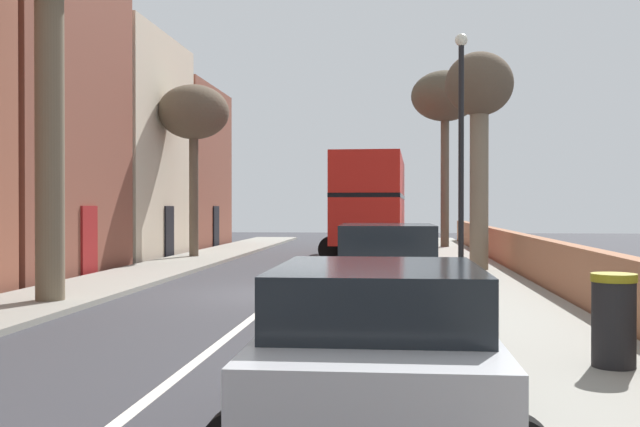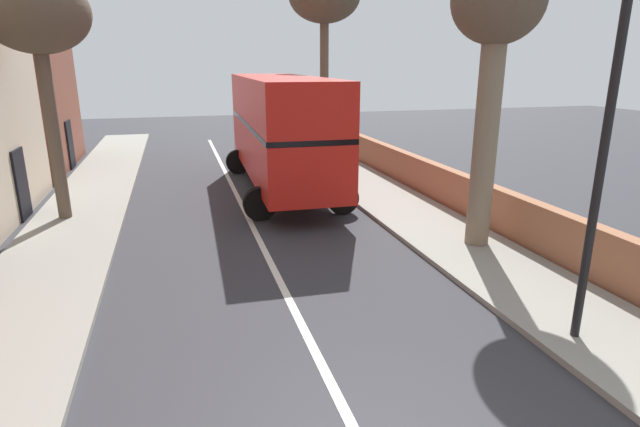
{
  "view_description": "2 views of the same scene",
  "coord_description": "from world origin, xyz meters",
  "px_view_note": "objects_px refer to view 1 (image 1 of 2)",
  "views": [
    {
      "loc": [
        2.64,
        -17.64,
        2.08
      ],
      "look_at": [
        0.23,
        6.45,
        1.85
      ],
      "focal_mm": 42.17,
      "sensor_mm": 36.0,
      "label": 1
    },
    {
      "loc": [
        -1.91,
        -4.7,
        4.54
      ],
      "look_at": [
        1.39,
        7.04,
        0.92
      ],
      "focal_mm": 28.69,
      "sensor_mm": 36.0,
      "label": 2
    }
  ],
  "objects_px": {
    "parked_car_silver_right_0": "(378,341)",
    "litter_bin_right": "(614,320)",
    "street_tree_right_5": "(479,101)",
    "parked_car_white_right_1": "(387,267)",
    "street_tree_left_0": "(194,115)",
    "double_decker_bus": "(372,200)",
    "lamppost_right": "(461,138)",
    "street_tree_right_1": "(445,99)"
  },
  "relations": [
    {
      "from": "parked_car_white_right_1",
      "to": "street_tree_right_5",
      "type": "bearing_deg",
      "value": 74.69
    },
    {
      "from": "double_decker_bus",
      "to": "litter_bin_right",
      "type": "xyz_separation_m",
      "value": [
        3.6,
        -21.49,
        -1.66
      ]
    },
    {
      "from": "street_tree_left_0",
      "to": "street_tree_right_1",
      "type": "xyz_separation_m",
      "value": [
        10.33,
        8.02,
        1.62
      ]
    },
    {
      "from": "litter_bin_right",
      "to": "street_tree_right_1",
      "type": "bearing_deg",
      "value": 90.5
    },
    {
      "from": "parked_car_silver_right_0",
      "to": "litter_bin_right",
      "type": "distance_m",
      "value": 4.05
    },
    {
      "from": "parked_car_silver_right_0",
      "to": "litter_bin_right",
      "type": "bearing_deg",
      "value": 46.24
    },
    {
      "from": "street_tree_right_5",
      "to": "litter_bin_right",
      "type": "distance_m",
      "value": 14.97
    },
    {
      "from": "street_tree_left_0",
      "to": "parked_car_white_right_1",
      "type": "bearing_deg",
      "value": -63.1
    },
    {
      "from": "street_tree_right_5",
      "to": "litter_bin_right",
      "type": "xyz_separation_m",
      "value": [
        0.06,
        -14.23,
        -4.67
      ]
    },
    {
      "from": "lamppost_right",
      "to": "parked_car_white_right_1",
      "type": "bearing_deg",
      "value": -108.11
    },
    {
      "from": "street_tree_right_5",
      "to": "parked_car_white_right_1",
      "type": "bearing_deg",
      "value": -105.31
    },
    {
      "from": "double_decker_bus",
      "to": "litter_bin_right",
      "type": "distance_m",
      "value": 21.85
    },
    {
      "from": "street_tree_right_5",
      "to": "litter_bin_right",
      "type": "height_order",
      "value": "street_tree_right_5"
    },
    {
      "from": "double_decker_bus",
      "to": "parked_car_white_right_1",
      "type": "distance_m",
      "value": 17.34
    },
    {
      "from": "parked_car_white_right_1",
      "to": "street_tree_right_1",
      "type": "distance_m",
      "value": 24.31
    },
    {
      "from": "street_tree_right_1",
      "to": "litter_bin_right",
      "type": "distance_m",
      "value": 28.34
    },
    {
      "from": "double_decker_bus",
      "to": "parked_car_white_right_1",
      "type": "bearing_deg",
      "value": -87.34
    },
    {
      "from": "double_decker_bus",
      "to": "street_tree_right_5",
      "type": "xyz_separation_m",
      "value": [
        3.54,
        -7.26,
        3.01
      ]
    },
    {
      "from": "parked_car_silver_right_0",
      "to": "double_decker_bus",
      "type": "bearing_deg",
      "value": 91.88
    },
    {
      "from": "street_tree_right_5",
      "to": "parked_car_silver_right_0",
      "type": "bearing_deg",
      "value": -99.08
    },
    {
      "from": "lamppost_right",
      "to": "litter_bin_right",
      "type": "distance_m",
      "value": 10.26
    },
    {
      "from": "double_decker_bus",
      "to": "parked_car_white_right_1",
      "type": "relative_size",
      "value": 2.45
    },
    {
      "from": "parked_car_white_right_1",
      "to": "street_tree_right_1",
      "type": "bearing_deg",
      "value": 83.74
    },
    {
      "from": "double_decker_bus",
      "to": "parked_car_silver_right_0",
      "type": "distance_m",
      "value": 24.47
    },
    {
      "from": "parked_car_white_right_1",
      "to": "street_tree_left_0",
      "type": "distance_m",
      "value": 17.8
    },
    {
      "from": "parked_car_white_right_1",
      "to": "lamppost_right",
      "type": "bearing_deg",
      "value": 71.89
    },
    {
      "from": "parked_car_silver_right_0",
      "to": "lamppost_right",
      "type": "relative_size",
      "value": 0.66
    },
    {
      "from": "street_tree_left_0",
      "to": "litter_bin_right",
      "type": "distance_m",
      "value": 22.76
    },
    {
      "from": "lamppost_right",
      "to": "litter_bin_right",
      "type": "xyz_separation_m",
      "value": [
        1.0,
        -9.72,
        -3.11
      ]
    },
    {
      "from": "double_decker_bus",
      "to": "street_tree_right_1",
      "type": "xyz_separation_m",
      "value": [
        3.36,
        6.07,
        4.95
      ]
    },
    {
      "from": "parked_car_white_right_1",
      "to": "street_tree_right_1",
      "type": "xyz_separation_m",
      "value": [
        2.56,
        23.33,
        6.32
      ]
    },
    {
      "from": "street_tree_right_5",
      "to": "lamppost_right",
      "type": "height_order",
      "value": "street_tree_right_5"
    },
    {
      "from": "street_tree_right_1",
      "to": "litter_bin_right",
      "type": "bearing_deg",
      "value": -89.5
    },
    {
      "from": "parked_car_silver_right_0",
      "to": "litter_bin_right",
      "type": "height_order",
      "value": "parked_car_silver_right_0"
    },
    {
      "from": "lamppost_right",
      "to": "double_decker_bus",
      "type": "bearing_deg",
      "value": 102.46
    },
    {
      "from": "parked_car_silver_right_0",
      "to": "street_tree_right_5",
      "type": "height_order",
      "value": "street_tree_right_5"
    },
    {
      "from": "lamppost_right",
      "to": "street_tree_right_1",
      "type": "bearing_deg",
      "value": 87.56
    },
    {
      "from": "parked_car_silver_right_0",
      "to": "parked_car_white_right_1",
      "type": "relative_size",
      "value": 1.0
    },
    {
      "from": "street_tree_left_0",
      "to": "double_decker_bus",
      "type": "bearing_deg",
      "value": 15.67
    },
    {
      "from": "parked_car_white_right_1",
      "to": "street_tree_left_0",
      "type": "xyz_separation_m",
      "value": [
        -7.77,
        15.31,
        4.7
      ]
    },
    {
      "from": "litter_bin_right",
      "to": "parked_car_white_right_1",
      "type": "bearing_deg",
      "value": 123.55
    },
    {
      "from": "parked_car_white_right_1",
      "to": "street_tree_right_1",
      "type": "relative_size",
      "value": 0.48
    }
  ]
}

